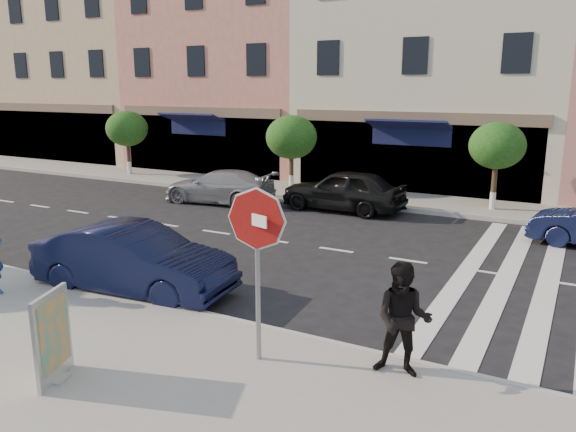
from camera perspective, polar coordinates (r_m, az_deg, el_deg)
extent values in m
plane|color=black|center=(12.03, -2.75, -8.28)|extent=(120.00, 120.00, 0.00)
cube|color=gray|center=(9.29, -15.17, -15.04)|extent=(60.00, 4.50, 0.15)
cube|color=gray|center=(21.82, 12.28, 1.43)|extent=(60.00, 3.00, 0.15)
cube|color=tan|center=(38.50, -18.64, 14.88)|extent=(12.00, 9.00, 12.00)
cube|color=tan|center=(31.56, -4.21, 17.85)|extent=(10.00, 9.00, 14.00)
cube|color=beige|center=(27.34, 15.46, 15.01)|extent=(11.00, 9.00, 11.00)
cylinder|color=#473323|center=(28.62, -15.87, 5.79)|extent=(0.18, 0.18, 1.65)
cylinder|color=silver|center=(28.69, -15.80, 4.75)|extent=(0.20, 0.20, 0.60)
ellipsoid|color=#144714|center=(28.49, -16.04, 8.53)|extent=(2.00, 2.00, 1.70)
cylinder|color=#473323|center=(23.32, 0.35, 4.65)|extent=(0.18, 0.18, 1.60)
cylinder|color=silver|center=(23.40, 0.34, 3.45)|extent=(0.20, 0.20, 0.60)
ellipsoid|color=#144714|center=(23.16, 0.35, 8.02)|extent=(2.10, 2.10, 1.79)
cylinder|color=#473323|center=(20.85, 20.19, 2.98)|extent=(0.18, 0.18, 1.71)
cylinder|color=silver|center=(20.95, 20.07, 1.49)|extent=(0.20, 0.20, 0.60)
ellipsoid|color=#144714|center=(20.67, 20.49, 6.73)|extent=(1.90, 1.90, 1.62)
cylinder|color=gray|center=(8.72, -3.07, -6.89)|extent=(0.10, 0.10, 2.51)
cylinder|color=white|center=(8.41, -3.19, -0.32)|extent=(0.94, 0.32, 0.98)
cylinder|color=#9E1411|center=(8.40, -3.27, -0.35)|extent=(0.88, 0.31, 0.91)
cube|color=white|center=(8.37, -3.37, -0.39)|extent=(0.50, 0.18, 0.18)
imported|color=black|center=(8.57, 11.63, -10.28)|extent=(0.94, 0.79, 1.75)
cube|color=beige|center=(9.27, -22.44, -15.01)|extent=(0.40, 0.40, 0.04)
cube|color=beige|center=(8.99, -22.81, -11.27)|extent=(0.36, 0.86, 1.37)
cube|color=#D88C3F|center=(8.95, -22.62, -11.00)|extent=(0.27, 0.70, 1.05)
imported|color=black|center=(12.55, -15.40, -4.29)|extent=(4.59, 1.97, 1.47)
imported|color=gray|center=(21.55, -7.00, 3.00)|extent=(4.51, 2.22, 1.26)
imported|color=black|center=(20.09, 5.65, 2.64)|extent=(4.46, 1.91, 1.50)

